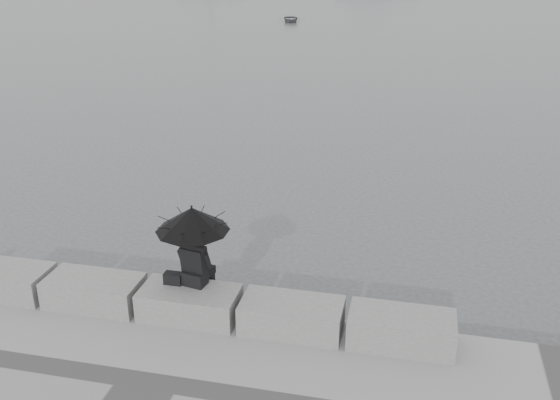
# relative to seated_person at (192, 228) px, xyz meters

# --- Properties ---
(ground) EXTENTS (360.00, 360.00, 0.00)m
(ground) POSITION_rel_seated_person_xyz_m (-0.03, 0.21, -2.01)
(ground) COLOR #45484A
(ground) RESTS_ON ground
(stone_block_far_left) EXTENTS (1.60, 0.80, 0.50)m
(stone_block_far_left) POSITION_rel_seated_person_xyz_m (-3.43, -0.24, -1.26)
(stone_block_far_left) COLOR slate
(stone_block_far_left) RESTS_ON promenade
(stone_block_left) EXTENTS (1.60, 0.80, 0.50)m
(stone_block_left) POSITION_rel_seated_person_xyz_m (-1.73, -0.24, -1.26)
(stone_block_left) COLOR slate
(stone_block_left) RESTS_ON promenade
(stone_block_centre) EXTENTS (1.60, 0.80, 0.50)m
(stone_block_centre) POSITION_rel_seated_person_xyz_m (-0.03, -0.24, -1.26)
(stone_block_centre) COLOR slate
(stone_block_centre) RESTS_ON promenade
(stone_block_right) EXTENTS (1.60, 0.80, 0.50)m
(stone_block_right) POSITION_rel_seated_person_xyz_m (1.67, -0.24, -1.26)
(stone_block_right) COLOR slate
(stone_block_right) RESTS_ON promenade
(stone_block_far_right) EXTENTS (1.60, 0.80, 0.50)m
(stone_block_far_right) POSITION_rel_seated_person_xyz_m (3.37, -0.24, -1.26)
(stone_block_far_right) COLOR slate
(stone_block_far_right) RESTS_ON promenade
(seated_person) EXTENTS (1.19, 1.19, 1.39)m
(seated_person) POSITION_rel_seated_person_xyz_m (0.00, 0.00, 0.00)
(seated_person) COLOR black
(seated_person) RESTS_ON stone_block_centre
(bag) EXTENTS (0.30, 0.17, 0.19)m
(bag) POSITION_rel_seated_person_xyz_m (-0.35, -0.09, -0.91)
(bag) COLOR black
(bag) RESTS_ON stone_block_centre
(dinghy) EXTENTS (2.98, 1.89, 0.47)m
(dinghy) POSITION_rel_seated_person_xyz_m (-7.71, 44.52, -1.77)
(dinghy) COLOR gray
(dinghy) RESTS_ON ground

